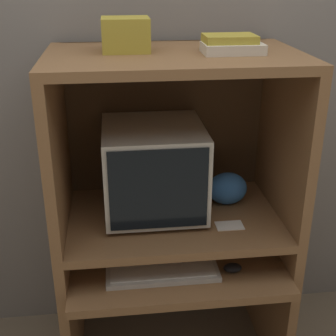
{
  "coord_description": "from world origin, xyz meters",
  "views": [
    {
      "loc": [
        -0.23,
        -1.45,
        1.76
      ],
      "look_at": [
        -0.02,
        0.3,
        0.99
      ],
      "focal_mm": 50.0,
      "sensor_mm": 36.0,
      "label": 1
    }
  ],
  "objects_px": {
    "keyboard": "(163,272)",
    "storage_box": "(126,35)",
    "book_stack": "(231,45)",
    "snack_bag": "(227,188)",
    "crt_monitor": "(154,169)",
    "mouse": "(233,268)"
  },
  "relations": [
    {
      "from": "snack_bag",
      "to": "book_stack",
      "type": "relative_size",
      "value": 0.8
    },
    {
      "from": "keyboard",
      "to": "crt_monitor",
      "type": "bearing_deg",
      "value": 92.29
    },
    {
      "from": "keyboard",
      "to": "book_stack",
      "type": "bearing_deg",
      "value": 29.63
    },
    {
      "from": "crt_monitor",
      "to": "snack_bag",
      "type": "distance_m",
      "value": 0.36
    },
    {
      "from": "book_stack",
      "to": "storage_box",
      "type": "bearing_deg",
      "value": 167.91
    },
    {
      "from": "crt_monitor",
      "to": "book_stack",
      "type": "height_order",
      "value": "book_stack"
    },
    {
      "from": "snack_bag",
      "to": "storage_box",
      "type": "height_order",
      "value": "storage_box"
    },
    {
      "from": "keyboard",
      "to": "book_stack",
      "type": "height_order",
      "value": "book_stack"
    },
    {
      "from": "mouse",
      "to": "snack_bag",
      "type": "xyz_separation_m",
      "value": [
        0.03,
        0.28,
        0.22
      ]
    },
    {
      "from": "crt_monitor",
      "to": "storage_box",
      "type": "bearing_deg",
      "value": -177.84
    },
    {
      "from": "keyboard",
      "to": "storage_box",
      "type": "height_order",
      "value": "storage_box"
    },
    {
      "from": "crt_monitor",
      "to": "mouse",
      "type": "relative_size",
      "value": 5.74
    },
    {
      "from": "crt_monitor",
      "to": "snack_bag",
      "type": "bearing_deg",
      "value": 5.04
    },
    {
      "from": "keyboard",
      "to": "storage_box",
      "type": "bearing_deg",
      "value": 114.3
    },
    {
      "from": "keyboard",
      "to": "book_stack",
      "type": "relative_size",
      "value": 2.06
    },
    {
      "from": "crt_monitor",
      "to": "storage_box",
      "type": "height_order",
      "value": "storage_box"
    },
    {
      "from": "crt_monitor",
      "to": "snack_bag",
      "type": "relative_size",
      "value": 2.46
    },
    {
      "from": "mouse",
      "to": "storage_box",
      "type": "relative_size",
      "value": 0.43
    },
    {
      "from": "crt_monitor",
      "to": "mouse",
      "type": "distance_m",
      "value": 0.52
    },
    {
      "from": "snack_bag",
      "to": "storage_box",
      "type": "bearing_deg",
      "value": -175.62
    },
    {
      "from": "crt_monitor",
      "to": "snack_bag",
      "type": "xyz_separation_m",
      "value": [
        0.33,
        0.03,
        -0.13
      ]
    },
    {
      "from": "keyboard",
      "to": "storage_box",
      "type": "xyz_separation_m",
      "value": [
        -0.11,
        0.24,
        0.91
      ]
    }
  ]
}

